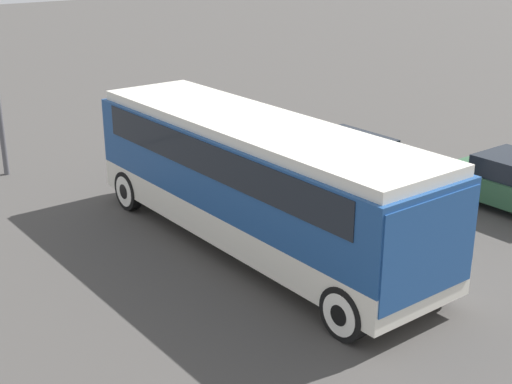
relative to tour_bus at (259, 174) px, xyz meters
The scene contains 3 objects.
ground_plane 1.77m from the tour_bus, behind, with size 120.00×120.00×0.00m, color #423F3D.
tour_bus is the anchor object (origin of this frame).
parked_car_near 5.38m from the tour_bus, 111.51° to the left, with size 4.34×1.82×1.33m.
Camera 1 is at (11.66, -9.02, 6.74)m, focal length 50.00 mm.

